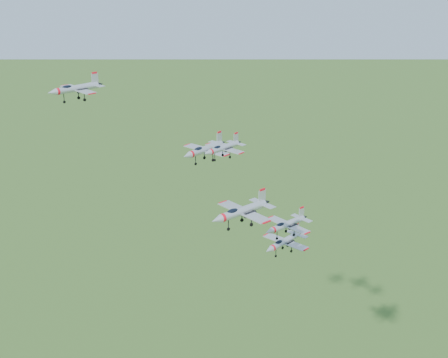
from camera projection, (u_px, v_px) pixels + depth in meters
jet_lead at (75, 88)px, 112.48m from camera, size 11.42×9.42×3.05m
jet_left_high at (223, 148)px, 119.99m from camera, size 10.56×8.80×2.82m
jet_right_high at (241, 211)px, 105.65m from camera, size 13.35×10.97×3.58m
jet_left_low at (205, 149)px, 135.59m from camera, size 13.82×11.60×3.71m
jet_right_low at (286, 224)px, 129.45m from camera, size 12.64×10.40×3.38m
jet_trail at (284, 241)px, 143.59m from camera, size 13.88×11.60×3.71m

